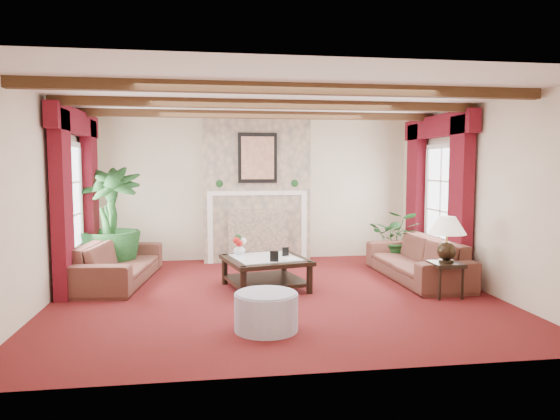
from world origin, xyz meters
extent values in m
plane|color=#480C10|center=(0.00, 0.00, 0.00)|extent=(6.00, 6.00, 0.00)
plane|color=white|center=(0.00, 0.00, 2.70)|extent=(6.00, 6.00, 0.00)
cube|color=beige|center=(0.00, 2.75, 1.35)|extent=(6.00, 0.02, 2.70)
cube|color=beige|center=(-3.00, 0.00, 1.35)|extent=(0.02, 5.50, 2.70)
cube|color=beige|center=(3.00, 0.00, 1.35)|extent=(0.02, 5.50, 2.70)
imported|color=#380F15|center=(-2.29, 1.06, 0.44)|extent=(2.39, 1.16, 0.88)
imported|color=#380F15|center=(2.36, 0.59, 0.44)|extent=(2.29, 0.76, 0.89)
imported|color=black|center=(-2.52, 1.67, 0.50)|extent=(1.08, 1.83, 1.00)
imported|color=black|center=(2.44, 1.68, 0.39)|extent=(1.75, 1.76, 0.79)
cylinder|color=#9897AB|center=(-0.30, -1.54, 0.20)|extent=(0.70, 0.70, 0.41)
imported|color=silver|center=(-0.45, 0.61, 0.55)|extent=(0.24, 0.24, 0.18)
imported|color=black|center=(0.19, 0.06, 0.59)|extent=(0.21, 0.17, 0.27)
camera|label=1|loc=(-0.91, -6.85, 1.79)|focal=32.00mm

